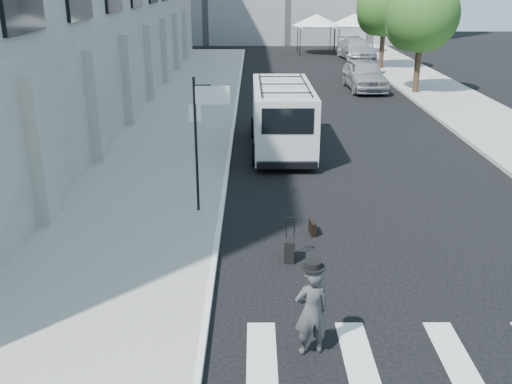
{
  "coord_description": "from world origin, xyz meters",
  "views": [
    {
      "loc": [
        -1.12,
        -10.79,
        5.88
      ],
      "look_at": [
        -1.08,
        1.46,
        1.3
      ],
      "focal_mm": 40.0,
      "sensor_mm": 36.0,
      "label": 1
    }
  ],
  "objects_px": {
    "parked_car_a": "(365,75)",
    "businessman": "(311,311)",
    "cargo_van": "(282,116)",
    "parked_car_c": "(356,49)",
    "parked_car_b": "(361,77)",
    "suitcase": "(289,250)",
    "briefcase": "(313,227)"
  },
  "relations": [
    {
      "from": "parked_car_b",
      "to": "suitcase",
      "type": "bearing_deg",
      "value": -103.69
    },
    {
      "from": "briefcase",
      "to": "cargo_van",
      "type": "height_order",
      "value": "cargo_van"
    },
    {
      "from": "briefcase",
      "to": "parked_car_b",
      "type": "distance_m",
      "value": 20.44
    },
    {
      "from": "businessman",
      "to": "parked_car_a",
      "type": "bearing_deg",
      "value": -116.62
    },
    {
      "from": "businessman",
      "to": "parked_car_c",
      "type": "bearing_deg",
      "value": -114.94
    },
    {
      "from": "businessman",
      "to": "briefcase",
      "type": "relative_size",
      "value": 3.61
    },
    {
      "from": "parked_car_a",
      "to": "parked_car_c",
      "type": "bearing_deg",
      "value": 80.71
    },
    {
      "from": "cargo_van",
      "to": "businessman",
      "type": "bearing_deg",
      "value": -91.02
    },
    {
      "from": "briefcase",
      "to": "parked_car_c",
      "type": "distance_m",
      "value": 33.09
    },
    {
      "from": "briefcase",
      "to": "cargo_van",
      "type": "relative_size",
      "value": 0.07
    },
    {
      "from": "cargo_van",
      "to": "parked_car_a",
      "type": "distance_m",
      "value": 13.04
    },
    {
      "from": "cargo_van",
      "to": "suitcase",
      "type": "bearing_deg",
      "value": -92.14
    },
    {
      "from": "businessman",
      "to": "parked_car_a",
      "type": "height_order",
      "value": "parked_car_a"
    },
    {
      "from": "parked_car_b",
      "to": "parked_car_c",
      "type": "xyz_separation_m",
      "value": [
        1.8,
        12.56,
        0.12
      ]
    },
    {
      "from": "parked_car_a",
      "to": "parked_car_c",
      "type": "height_order",
      "value": "parked_car_a"
    },
    {
      "from": "businessman",
      "to": "parked_car_c",
      "type": "xyz_separation_m",
      "value": [
        6.99,
        37.2,
        -0.01
      ]
    },
    {
      "from": "businessman",
      "to": "parked_car_b",
      "type": "relative_size",
      "value": 0.4
    },
    {
      "from": "suitcase",
      "to": "cargo_van",
      "type": "xyz_separation_m",
      "value": [
        0.23,
        8.98,
        0.95
      ]
    },
    {
      "from": "suitcase",
      "to": "parked_car_b",
      "type": "distance_m",
      "value": 21.99
    },
    {
      "from": "parked_car_a",
      "to": "businessman",
      "type": "bearing_deg",
      "value": -104.16
    },
    {
      "from": "suitcase",
      "to": "parked_car_b",
      "type": "xyz_separation_m",
      "value": [
        5.34,
        21.32,
        0.4
      ]
    },
    {
      "from": "businessman",
      "to": "parked_car_b",
      "type": "xyz_separation_m",
      "value": [
        5.19,
        24.64,
        -0.13
      ]
    },
    {
      "from": "businessman",
      "to": "briefcase",
      "type": "bearing_deg",
      "value": -110.26
    },
    {
      "from": "briefcase",
      "to": "suitcase",
      "type": "bearing_deg",
      "value": -120.13
    },
    {
      "from": "briefcase",
      "to": "parked_car_a",
      "type": "bearing_deg",
      "value": 70.42
    },
    {
      "from": "cargo_van",
      "to": "parked_car_b",
      "type": "bearing_deg",
      "value": 66.85
    },
    {
      "from": "parked_car_c",
      "to": "parked_car_a",
      "type": "bearing_deg",
      "value": -102.19
    },
    {
      "from": "parked_car_b",
      "to": "cargo_van",
      "type": "bearing_deg",
      "value": -112.12
    },
    {
      "from": "parked_car_a",
      "to": "suitcase",
      "type": "bearing_deg",
      "value": -106.44
    },
    {
      "from": "briefcase",
      "to": "suitcase",
      "type": "height_order",
      "value": "suitcase"
    },
    {
      "from": "businessman",
      "to": "parked_car_a",
      "type": "relative_size",
      "value": 0.32
    },
    {
      "from": "businessman",
      "to": "cargo_van",
      "type": "height_order",
      "value": "cargo_van"
    }
  ]
}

